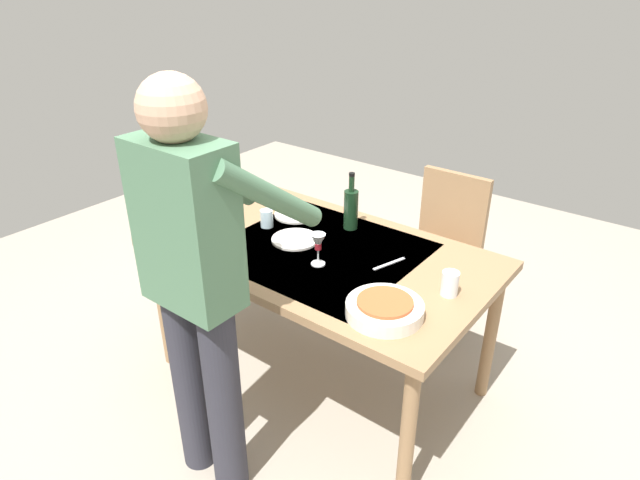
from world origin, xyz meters
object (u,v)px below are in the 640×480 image
(water_cup_near_right, at_px, (164,225))
(dining_table, at_px, (320,263))
(water_cup_far_left, at_px, (197,218))
(dinner_plate_far, at_px, (296,214))
(chair_near, at_px, (443,242))
(water_cup_far_right, at_px, (267,218))
(person_server, at_px, (197,278))
(wine_bottle, at_px, (351,208))
(serving_bowl_pasta, at_px, (385,308))
(wine_glass_left, at_px, (318,244))
(wine_glass_right, at_px, (210,198))
(water_cup_near_left, at_px, (450,283))
(dinner_plate_near, at_px, (295,240))

(water_cup_near_right, bearing_deg, dining_table, -154.15)
(water_cup_far_left, bearing_deg, dinner_plate_far, -125.60)
(chair_near, distance_m, water_cup_far_right, 1.06)
(dining_table, relative_size, person_server, 0.95)
(dining_table, relative_size, wine_bottle, 5.42)
(serving_bowl_pasta, height_order, dinner_plate_far, serving_bowl_pasta)
(person_server, relative_size, dinner_plate_far, 7.34)
(wine_glass_left, bearing_deg, water_cup_far_left, 6.06)
(wine_glass_right, height_order, water_cup_far_right, wine_glass_right)
(wine_bottle, height_order, dinner_plate_far, wine_bottle)
(chair_near, height_order, person_server, person_server)
(water_cup_near_left, bearing_deg, water_cup_near_right, 14.72)
(chair_near, relative_size, wine_glass_left, 6.03)
(chair_near, distance_m, water_cup_far_left, 1.39)
(person_server, distance_m, water_cup_far_left, 0.86)
(dinner_plate_far, bearing_deg, person_server, 109.74)
(chair_near, distance_m, wine_bottle, 0.72)
(water_cup_near_left, height_order, dinner_plate_near, water_cup_near_left)
(water_cup_near_left, distance_m, dinner_plate_far, 1.01)
(water_cup_near_right, bearing_deg, person_server, 151.41)
(water_cup_far_left, distance_m, serving_bowl_pasta, 1.16)
(water_cup_far_left, bearing_deg, wine_bottle, -142.59)
(water_cup_far_right, bearing_deg, dinner_plate_far, -99.05)
(wine_glass_right, relative_size, water_cup_far_left, 1.46)
(wine_bottle, height_order, water_cup_far_left, wine_bottle)
(dining_table, height_order, water_cup_far_left, water_cup_far_left)
(water_cup_far_right, bearing_deg, wine_bottle, -144.53)
(water_cup_near_left, bearing_deg, water_cup_far_left, 9.09)
(water_cup_near_left, relative_size, water_cup_far_right, 1.15)
(chair_near, bearing_deg, wine_glass_left, 80.73)
(dinner_plate_far, bearing_deg, water_cup_far_right, 80.95)
(person_server, xyz_separation_m, serving_bowl_pasta, (-0.51, -0.46, -0.17))
(serving_bowl_pasta, bearing_deg, dinner_plate_far, -30.23)
(dinner_plate_far, bearing_deg, wine_glass_right, 39.75)
(wine_bottle, distance_m, dinner_plate_far, 0.34)
(water_cup_far_right, relative_size, serving_bowl_pasta, 0.30)
(wine_bottle, xyz_separation_m, water_cup_far_right, (0.35, 0.25, -0.07))
(wine_glass_left, xyz_separation_m, wine_glass_right, (0.76, -0.06, 0.00))
(dinner_plate_far, bearing_deg, chair_near, -132.29)
(chair_near, xyz_separation_m, water_cup_far_left, (0.87, 1.05, 0.29))
(water_cup_near_right, height_order, dinner_plate_near, water_cup_near_right)
(chair_near, relative_size, serving_bowl_pasta, 3.03)
(dining_table, bearing_deg, dinner_plate_far, -33.97)
(water_cup_near_left, bearing_deg, dinner_plate_far, -12.12)
(dining_table, bearing_deg, wine_bottle, -85.99)
(chair_near, relative_size, wine_glass_right, 6.03)
(dinner_plate_far, bearing_deg, wine_glass_left, 140.46)
(water_cup_far_right, distance_m, serving_bowl_pasta, 0.94)
(water_cup_near_right, height_order, water_cup_far_right, water_cup_near_right)
(water_cup_far_right, height_order, dinner_plate_near, water_cup_far_right)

